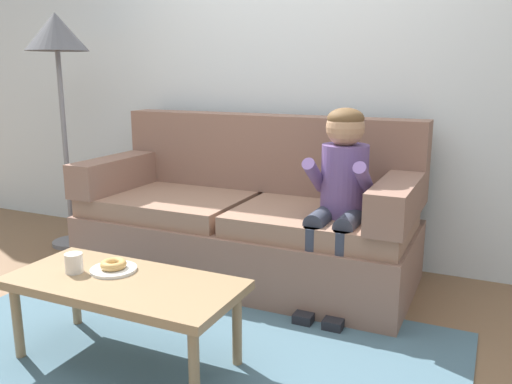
{
  "coord_description": "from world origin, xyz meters",
  "views": [
    {
      "loc": [
        1.27,
        -2.09,
        1.29
      ],
      "look_at": [
        0.1,
        0.45,
        0.65
      ],
      "focal_mm": 37.02,
      "sensor_mm": 36.0,
      "label": 1
    }
  ],
  "objects_px": {
    "person_child": "(340,188)",
    "floor_lamp": "(57,47)",
    "coffee_table": "(124,289)",
    "couch": "(249,220)",
    "toy_controller": "(130,302)",
    "mug": "(74,263)",
    "donut": "(113,264)"
  },
  "relations": [
    {
      "from": "coffee_table",
      "to": "floor_lamp",
      "type": "height_order",
      "value": "floor_lamp"
    },
    {
      "from": "mug",
      "to": "toy_controller",
      "type": "distance_m",
      "value": 0.66
    },
    {
      "from": "donut",
      "to": "mug",
      "type": "height_order",
      "value": "mug"
    },
    {
      "from": "coffee_table",
      "to": "floor_lamp",
      "type": "distance_m",
      "value": 2.16
    },
    {
      "from": "person_child",
      "to": "coffee_table",
      "type": "bearing_deg",
      "value": -124.11
    },
    {
      "from": "couch",
      "to": "person_child",
      "type": "height_order",
      "value": "person_child"
    },
    {
      "from": "couch",
      "to": "toy_controller",
      "type": "xyz_separation_m",
      "value": [
        -0.38,
        -0.74,
        -0.33
      ]
    },
    {
      "from": "couch",
      "to": "donut",
      "type": "xyz_separation_m",
      "value": [
        -0.13,
        -1.15,
        0.07
      ]
    },
    {
      "from": "person_child",
      "to": "mug",
      "type": "distance_m",
      "value": 1.41
    },
    {
      "from": "couch",
      "to": "coffee_table",
      "type": "xyz_separation_m",
      "value": [
        -0.03,
        -1.22,
        -0.0
      ]
    },
    {
      "from": "person_child",
      "to": "floor_lamp",
      "type": "distance_m",
      "value": 2.27
    },
    {
      "from": "mug",
      "to": "floor_lamp",
      "type": "height_order",
      "value": "floor_lamp"
    },
    {
      "from": "person_child",
      "to": "floor_lamp",
      "type": "xyz_separation_m",
      "value": [
        -2.12,
        0.17,
        0.78
      ]
    },
    {
      "from": "coffee_table",
      "to": "floor_lamp",
      "type": "relative_size",
      "value": 0.62
    },
    {
      "from": "donut",
      "to": "mug",
      "type": "distance_m",
      "value": 0.17
    },
    {
      "from": "coffee_table",
      "to": "person_child",
      "type": "relative_size",
      "value": 0.96
    },
    {
      "from": "coffee_table",
      "to": "floor_lamp",
      "type": "xyz_separation_m",
      "value": [
        -1.44,
        1.18,
        1.1
      ]
    },
    {
      "from": "coffee_table",
      "to": "donut",
      "type": "distance_m",
      "value": 0.15
    },
    {
      "from": "coffee_table",
      "to": "toy_controller",
      "type": "relative_size",
      "value": 4.66
    },
    {
      "from": "floor_lamp",
      "to": "mug",
      "type": "bearing_deg",
      "value": -45.32
    },
    {
      "from": "donut",
      "to": "toy_controller",
      "type": "xyz_separation_m",
      "value": [
        -0.25,
        0.41,
        -0.41
      ]
    },
    {
      "from": "donut",
      "to": "person_child",
      "type": "bearing_deg",
      "value": 50.03
    },
    {
      "from": "couch",
      "to": "toy_controller",
      "type": "distance_m",
      "value": 0.9
    },
    {
      "from": "donut",
      "to": "coffee_table",
      "type": "bearing_deg",
      "value": -32.13
    },
    {
      "from": "couch",
      "to": "mug",
      "type": "distance_m",
      "value": 1.28
    },
    {
      "from": "couch",
      "to": "person_child",
      "type": "bearing_deg",
      "value": -18.11
    },
    {
      "from": "couch",
      "to": "coffee_table",
      "type": "relative_size",
      "value": 1.99
    },
    {
      "from": "floor_lamp",
      "to": "toy_controller",
      "type": "bearing_deg",
      "value": -32.81
    },
    {
      "from": "coffee_table",
      "to": "floor_lamp",
      "type": "bearing_deg",
      "value": 140.78
    },
    {
      "from": "toy_controller",
      "to": "person_child",
      "type": "bearing_deg",
      "value": 61.36
    },
    {
      "from": "person_child",
      "to": "toy_controller",
      "type": "xyz_separation_m",
      "value": [
        -1.04,
        -0.53,
        -0.65
      ]
    },
    {
      "from": "coffee_table",
      "to": "toy_controller",
      "type": "height_order",
      "value": "coffee_table"
    }
  ]
}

